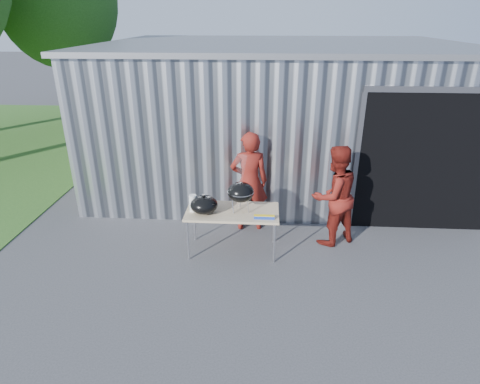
# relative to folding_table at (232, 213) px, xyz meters

# --- Properties ---
(ground) EXTENTS (80.00, 80.00, 0.00)m
(ground) POSITION_rel_folding_table_xyz_m (0.06, -0.67, -0.71)
(ground) COLOR #3C3C3F
(building) EXTENTS (8.20, 6.20, 3.10)m
(building) POSITION_rel_folding_table_xyz_m (0.98, 3.92, 0.83)
(building) COLOR silver
(building) RESTS_ON ground
(folding_table) EXTENTS (1.50, 0.75, 0.75)m
(folding_table) POSITION_rel_folding_table_xyz_m (0.00, 0.00, 0.00)
(folding_table) COLOR tan
(folding_table) RESTS_ON ground
(kettle_grill) EXTENTS (0.43, 0.43, 0.93)m
(kettle_grill) POSITION_rel_folding_table_xyz_m (0.14, -0.00, 0.46)
(kettle_grill) COLOR black
(kettle_grill) RESTS_ON folding_table
(grill_lid) EXTENTS (0.44, 0.44, 0.32)m
(grill_lid) POSITION_rel_folding_table_xyz_m (-0.44, -0.10, 0.18)
(grill_lid) COLOR black
(grill_lid) RESTS_ON folding_table
(paper_towels) EXTENTS (0.12, 0.12, 0.28)m
(paper_towels) POSITION_rel_folding_table_xyz_m (-0.63, -0.05, 0.18)
(paper_towels) COLOR white
(paper_towels) RESTS_ON folding_table
(white_tub) EXTENTS (0.20, 0.15, 0.10)m
(white_tub) POSITION_rel_folding_table_xyz_m (-0.55, 0.18, 0.09)
(white_tub) COLOR white
(white_tub) RESTS_ON folding_table
(foil_box) EXTENTS (0.32, 0.06, 0.06)m
(foil_box) POSITION_rel_folding_table_xyz_m (0.52, -0.25, 0.07)
(foil_box) COLOR #1936A2
(foil_box) RESTS_ON folding_table
(person_cook) EXTENTS (0.72, 0.52, 1.85)m
(person_cook) POSITION_rel_folding_table_xyz_m (0.24, 0.83, 0.21)
(person_cook) COLOR maroon
(person_cook) RESTS_ON ground
(person_bystander) EXTENTS (1.07, 1.00, 1.75)m
(person_bystander) POSITION_rel_folding_table_xyz_m (1.68, 0.41, 0.17)
(person_bystander) COLOR maroon
(person_bystander) RESTS_ON ground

